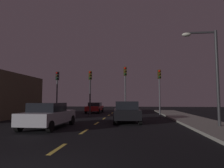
% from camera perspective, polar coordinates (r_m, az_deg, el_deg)
% --- Properties ---
extents(ground_plane, '(80.00, 80.00, 0.00)m').
position_cam_1_polar(ground_plane, '(11.59, -7.36, -13.08)').
color(ground_plane, black).
extents(lane_stripe_second, '(0.16, 1.60, 0.01)m').
position_cam_1_polar(lane_stripe_second, '(7.44, -15.50, -17.69)').
color(lane_stripe_second, '#EACC4C').
rests_on(lane_stripe_second, ground_plane).
extents(lane_stripe_third, '(0.16, 1.60, 0.01)m').
position_cam_1_polar(lane_stripe_third, '(11.01, -8.10, -13.50)').
color(lane_stripe_third, '#EACC4C').
rests_on(lane_stripe_third, ground_plane).
extents(lane_stripe_fourth, '(0.16, 1.60, 0.01)m').
position_cam_1_polar(lane_stripe_fourth, '(14.70, -4.46, -11.30)').
color(lane_stripe_fourth, '#EACC4C').
rests_on(lane_stripe_fourth, ground_plane).
extents(lane_stripe_fifth, '(0.16, 1.60, 0.01)m').
position_cam_1_polar(lane_stripe_fifth, '(18.43, -2.32, -9.96)').
color(lane_stripe_fifth, '#EACC4C').
rests_on(lane_stripe_fifth, ground_plane).
extents(lane_stripe_sixth, '(0.16, 1.60, 0.01)m').
position_cam_1_polar(lane_stripe_sixth, '(22.18, -0.91, -9.07)').
color(lane_stripe_sixth, '#EACC4C').
rests_on(lane_stripe_sixth, ground_plane).
extents(lane_stripe_seventh, '(0.16, 1.60, 0.01)m').
position_cam_1_polar(lane_stripe_seventh, '(25.95, 0.09, -8.43)').
color(lane_stripe_seventh, '#EACC4C').
rests_on(lane_stripe_seventh, ground_plane).
extents(traffic_signal_far_left, '(0.32, 0.38, 4.71)m').
position_cam_1_polar(traffic_signal_far_left, '(21.49, -15.67, -0.22)').
color(traffic_signal_far_left, '#4C4C51').
rests_on(traffic_signal_far_left, ground_plane).
extents(traffic_signal_center_left, '(0.32, 0.38, 4.72)m').
position_cam_1_polar(traffic_signal_center_left, '(20.46, -6.38, -0.13)').
color(traffic_signal_center_left, '#2D2D30').
rests_on(traffic_signal_center_left, ground_plane).
extents(traffic_signal_center_right, '(0.32, 0.38, 5.09)m').
position_cam_1_polar(traffic_signal_center_right, '(20.03, 3.86, 0.64)').
color(traffic_signal_center_right, '#4C4C51').
rests_on(traffic_signal_center_right, ground_plane).
extents(traffic_signal_far_right, '(0.32, 0.38, 4.75)m').
position_cam_1_polar(traffic_signal_far_right, '(20.19, 13.63, 0.09)').
color(traffic_signal_far_right, '#4C4C51').
rests_on(traffic_signal_far_right, ground_plane).
extents(car_stopped_ahead, '(2.27, 4.50, 1.60)m').
position_cam_1_polar(car_stopped_ahead, '(15.33, 4.19, -8.03)').
color(car_stopped_ahead, black).
rests_on(car_stopped_ahead, ground_plane).
extents(car_adjacent_lane, '(2.08, 4.60, 1.53)m').
position_cam_1_polar(car_adjacent_lane, '(12.77, -17.92, -8.59)').
color(car_adjacent_lane, silver).
rests_on(car_adjacent_lane, ground_plane).
extents(car_oncoming_far, '(1.89, 4.12, 1.37)m').
position_cam_1_polar(car_oncoming_far, '(26.60, -5.03, -6.80)').
color(car_oncoming_far, '#B21919').
rests_on(car_oncoming_far, ground_plane).
extents(street_lamp_right, '(2.12, 0.36, 6.02)m').
position_cam_1_polar(street_lamp_right, '(13.53, 26.72, 4.42)').
color(street_lamp_right, '#2D2D30').
rests_on(street_lamp_right, ground_plane).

